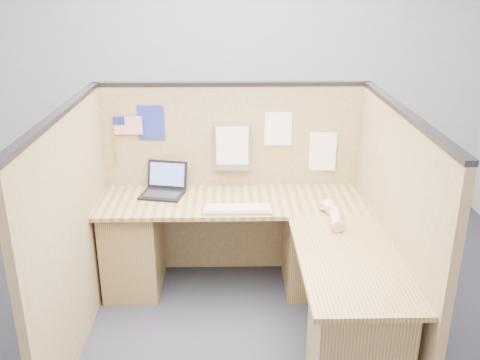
{
  "coord_description": "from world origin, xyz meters",
  "views": [
    {
      "loc": [
        -0.02,
        -2.9,
        2.26
      ],
      "look_at": [
        0.05,
        0.5,
        0.95
      ],
      "focal_mm": 40.0,
      "sensor_mm": 36.0,
      "label": 1
    }
  ],
  "objects_px": {
    "l_desk": "(260,267)",
    "mouse": "(328,207)",
    "laptop": "(163,186)",
    "keyboard": "(237,209)"
  },
  "relations": [
    {
      "from": "l_desk",
      "to": "mouse",
      "type": "relative_size",
      "value": 16.96
    },
    {
      "from": "l_desk",
      "to": "laptop",
      "type": "distance_m",
      "value": 0.97
    },
    {
      "from": "laptop",
      "to": "l_desk",
      "type": "bearing_deg",
      "value": -25.72
    },
    {
      "from": "keyboard",
      "to": "mouse",
      "type": "height_order",
      "value": "mouse"
    },
    {
      "from": "laptop",
      "to": "mouse",
      "type": "height_order",
      "value": "laptop"
    },
    {
      "from": "l_desk",
      "to": "laptop",
      "type": "xyz_separation_m",
      "value": [
        -0.7,
        0.54,
        0.39
      ]
    },
    {
      "from": "l_desk",
      "to": "mouse",
      "type": "xyz_separation_m",
      "value": [
        0.47,
        0.19,
        0.36
      ]
    },
    {
      "from": "l_desk",
      "to": "keyboard",
      "type": "bearing_deg",
      "value": 128.65
    },
    {
      "from": "keyboard",
      "to": "laptop",
      "type": "bearing_deg",
      "value": 148.06
    },
    {
      "from": "l_desk",
      "to": "laptop",
      "type": "height_order",
      "value": "laptop"
    }
  ]
}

